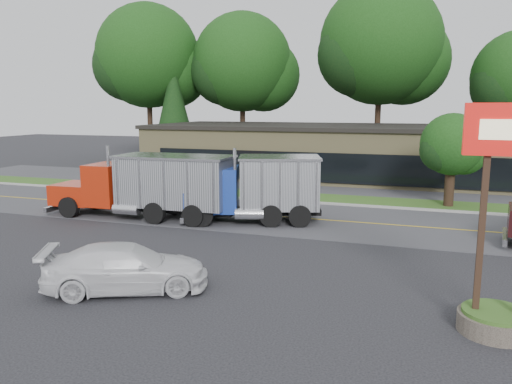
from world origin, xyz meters
TOP-DOWN VIEW (x-y plane):
  - ground at (0.00, 0.00)m, footprint 140.00×140.00m
  - road at (0.00, 9.00)m, footprint 60.00×8.00m
  - center_line at (0.00, 9.00)m, footprint 60.00×0.12m
  - curb at (0.00, 13.20)m, footprint 60.00×0.30m
  - grass_verge at (0.00, 15.00)m, footprint 60.00×3.40m
  - far_parking at (0.00, 20.00)m, footprint 60.00×7.00m
  - strip_mall at (2.00, 26.00)m, footprint 32.00×12.00m
  - bilo_sign at (10.50, -2.50)m, footprint 2.20×1.90m
  - tree_far_a at (-19.82, 32.14)m, footprint 11.65×10.96m
  - tree_far_b at (-9.83, 34.13)m, footprint 10.86×10.22m
  - tree_far_c at (4.19, 34.15)m, footprint 12.26×11.54m
  - evergreen_left at (-16.00, 30.00)m, footprint 4.62×4.62m
  - tree_verge at (10.06, 15.05)m, footprint 3.85×3.62m
  - dump_truck_red at (-4.98, 6.51)m, footprint 10.26×2.97m
  - dump_truck_blue at (0.71, 7.57)m, footprint 7.18×4.45m
  - rally_car at (-0.36, -2.97)m, footprint 5.58×4.18m

SIDE VIEW (x-z plane):
  - ground at x=0.00m, z-range 0.00..0.00m
  - road at x=0.00m, z-range -0.01..0.01m
  - center_line at x=0.00m, z-range 0.00..0.00m
  - curb at x=0.00m, z-range -0.06..0.06m
  - grass_verge at x=0.00m, z-range -0.01..0.01m
  - far_parking at x=0.00m, z-range -0.01..0.01m
  - rally_car at x=-0.36m, z-range 0.00..1.50m
  - dump_truck_blue at x=0.71m, z-range 0.12..3.48m
  - dump_truck_red at x=-4.98m, z-range 0.13..3.49m
  - strip_mall at x=2.00m, z-range 0.00..4.00m
  - bilo_sign at x=10.50m, z-range -0.95..5.00m
  - tree_verge at x=10.06m, z-range 0.74..6.23m
  - evergreen_left at x=-16.00m, z-range 0.52..11.01m
  - tree_far_b at x=-9.83m, z-range 2.14..17.63m
  - tree_far_a at x=-19.82m, z-range 2.30..18.91m
  - tree_far_c at x=4.19m, z-range 2.42..19.90m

